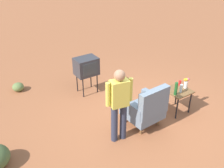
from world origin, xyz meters
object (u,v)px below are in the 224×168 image
(bottle_wine_green, at_px, (176,89))
(flower_vase, at_px, (186,83))
(person_standing, at_px, (119,102))
(side_table, at_px, (178,93))
(soda_can_red, at_px, (180,83))
(armchair, at_px, (146,108))
(bottle_short_clear, at_px, (181,88))
(tv_on_stand, at_px, (86,67))

(bottle_wine_green, bearing_deg, flower_vase, -168.21)
(bottle_wine_green, bearing_deg, person_standing, -1.62)
(side_table, xyz_separation_m, flower_vase, (-0.22, 0.02, 0.24))
(side_table, height_order, soda_can_red, soda_can_red)
(soda_can_red, bearing_deg, side_table, 37.38)
(side_table, relative_size, person_standing, 0.37)
(armchair, xyz_separation_m, flower_vase, (-1.24, -0.01, 0.25))
(person_standing, height_order, bottle_short_clear, person_standing)
(side_table, relative_size, soda_can_red, 4.95)
(person_standing, bearing_deg, bottle_short_clear, 179.11)
(soda_can_red, xyz_separation_m, bottle_short_clear, (0.23, 0.25, 0.04))
(armchair, relative_size, flower_vase, 4.00)
(soda_can_red, bearing_deg, person_standing, 6.44)
(side_table, bearing_deg, bottle_short_clear, 75.25)
(tv_on_stand, relative_size, bottle_short_clear, 5.15)
(side_table, bearing_deg, armchair, 1.80)
(person_standing, bearing_deg, flower_vase, -178.66)
(person_standing, bearing_deg, bottle_wine_green, 178.38)
(tv_on_stand, bearing_deg, side_table, 124.26)
(armchair, height_order, bottle_short_clear, armchair)
(side_table, height_order, bottle_short_clear, bottle_short_clear)
(tv_on_stand, distance_m, bottle_short_clear, 2.53)
(armchair, distance_m, bottle_short_clear, 1.02)
(bottle_short_clear, distance_m, flower_vase, 0.26)
(side_table, relative_size, flower_vase, 2.28)
(armchair, relative_size, person_standing, 0.65)
(person_standing, bearing_deg, soda_can_red, -173.56)
(side_table, distance_m, flower_vase, 0.32)
(armchair, bearing_deg, tv_on_stand, -80.02)
(side_table, bearing_deg, soda_can_red, -142.62)
(person_standing, relative_size, bottle_wine_green, 5.12)
(bottle_wine_green, distance_m, flower_vase, 0.44)
(tv_on_stand, bearing_deg, flower_vase, 127.97)
(bottle_wine_green, bearing_deg, tv_on_stand, -61.40)
(armchair, bearing_deg, bottle_wine_green, 174.57)
(armchair, xyz_separation_m, tv_on_stand, (0.36, -2.07, 0.28))
(side_table, bearing_deg, person_standing, 2.09)
(armchair, bearing_deg, bottle_short_clear, 176.57)
(side_table, distance_m, person_standing, 1.83)
(tv_on_stand, bearing_deg, soda_can_red, 130.35)
(side_table, bearing_deg, tv_on_stand, -55.74)
(armchair, distance_m, person_standing, 0.87)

